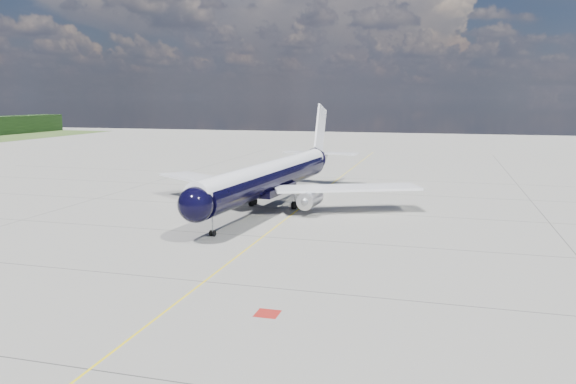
% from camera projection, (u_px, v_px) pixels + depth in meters
% --- Properties ---
extents(ground, '(320.00, 320.00, 0.00)m').
position_uv_depth(ground, '(307.00, 203.00, 77.45)').
color(ground, gray).
rests_on(ground, ground).
extents(taxiway_centerline, '(0.16, 160.00, 0.01)m').
position_uv_depth(taxiway_centerline, '(298.00, 209.00, 72.69)').
color(taxiway_centerline, yellow).
rests_on(taxiway_centerline, ground).
extents(red_marking, '(1.60, 1.60, 0.01)m').
position_uv_depth(red_marking, '(267.00, 314.00, 37.64)').
color(red_marking, maroon).
rests_on(red_marking, ground).
extents(main_airliner, '(37.97, 46.40, 13.40)m').
position_uv_depth(main_airliner, '(273.00, 176.00, 73.50)').
color(main_airliner, black).
rests_on(main_airliner, ground).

